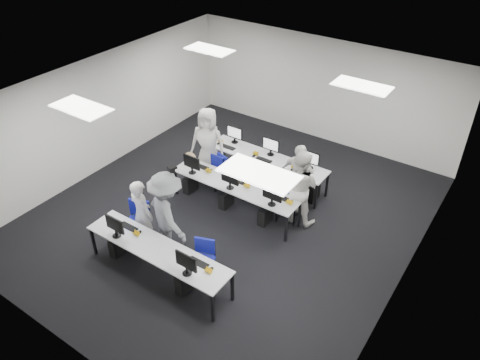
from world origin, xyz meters
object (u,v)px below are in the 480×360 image
Objects in this scene: chair_1 at (203,268)px; chair_6 at (260,184)px; chair_2 at (217,177)px; desk_front at (157,250)px; student_0 at (142,214)px; student_3 at (298,177)px; chair_3 at (245,186)px; student_1 at (299,187)px; desk_mid at (235,186)px; chair_7 at (294,198)px; chair_4 at (289,207)px; chair_5 at (222,172)px; chair_0 at (138,230)px; student_2 at (208,143)px.

chair_6 reaches higher than chair_1.
chair_1 is 1.04× the size of chair_2.
student_0 reaches higher than desk_front.
chair_2 is 2.68m from student_0.
student_3 is at bearing 26.38° from chair_2.
chair_3 is at bearing 87.05° from chair_1.
student_1 is (0.64, 2.68, 0.62)m from chair_1.
desk_mid is at bearing 88.60° from chair_1.
chair_1 reaches higher than desk_front.
chair_1 is 3.00m from chair_7.
chair_4 is 1.16× the size of chair_5.
chair_3 is at bearing -167.83° from chair_7.
chair_1 is 0.91× the size of chair_7.
chair_1 is 3.09m from chair_6.
chair_2 is 2.40m from student_1.
student_3 is at bearing 82.57° from chair_4.
student_3 is (2.21, 3.01, 0.54)m from chair_0.
student_1 reaches higher than chair_6.
student_3 reaches higher than chair_1.
student_0 is at bearing -72.76° from chair_2.
desk_mid is 1.17m from chair_2.
student_3 is at bearing -16.07° from student_2.
chair_4 is at bearing 59.98° from chair_1.
student_3 is (1.28, 0.27, 0.59)m from chair_3.
desk_mid is 1.71× the size of student_2.
desk_front is 3.34× the size of chair_7.
chair_5 reaches higher than desk_mid.
chair_0 reaches higher than chair_1.
chair_1 is 3.20m from chair_2.
chair_0 is at bearing 154.66° from desk_front.
chair_3 is 0.44× the size of student_2.
student_3 is (2.06, 2.97, 0.04)m from student_0.
desk_mid is 0.97m from chair_6.
student_3 is at bearing -117.09° from student_0.
desk_mid is 1.33m from chair_4.
chair_4 is 2.21m from chair_5.
student_2 reaches higher than student_3.
student_3 reaches higher than chair_3.
student_0 is (-0.78, -2.70, 0.55)m from chair_3.
chair_4 is at bearing -23.29° from chair_3.
chair_4 is 0.98× the size of chair_7.
chair_4 is (0.44, 2.61, 0.02)m from chair_1.
chair_0 is 2.67m from chair_2.
student_1 is at bearing -29.40° from chair_6.
chair_4 reaches higher than desk_front.
chair_3 is 1.34m from chair_4.
desk_mid is 1.50m from student_1.
chair_6 reaches higher than desk_mid.
desk_mid is 3.34× the size of chair_7.
chair_6 is at bearing 22.75° from chair_3.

